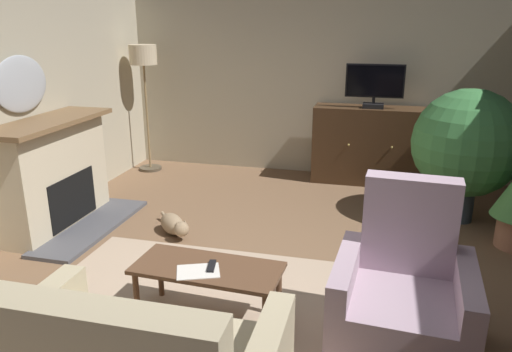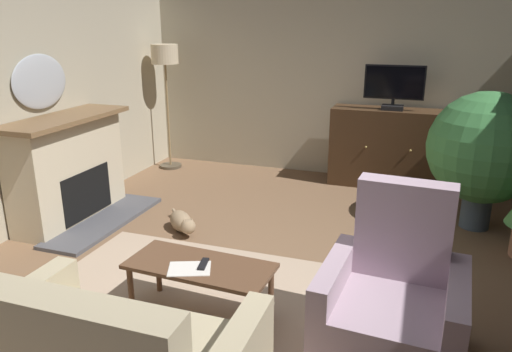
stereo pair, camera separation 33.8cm
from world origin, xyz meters
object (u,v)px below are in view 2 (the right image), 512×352
Objects in this scene: television at (394,86)px; cat at (182,222)px; coffee_table at (200,271)px; folded_newspaper at (189,269)px; wall_mirror_oval at (40,82)px; tv_cabinet at (389,150)px; potted_plant_on_hearth_side at (485,149)px; armchair_near_window at (392,307)px; fireplace at (70,171)px; floor_lamp at (165,67)px; tv_remote at (203,264)px.

television reaches higher than cat.
folded_newspaper is (-0.04, -0.09, 0.06)m from coffee_table.
wall_mirror_oval is 2.97m from coffee_table.
cat is (-1.92, -2.29, -0.39)m from tv_cabinet.
cat is (-0.86, 1.36, -0.28)m from coffee_table.
coffee_table is 3.29m from potted_plant_on_hearth_side.
tv_cabinet is at bearing 131.96° from potted_plant_on_hearth_side.
tv_cabinet is at bearing 51.83° from folded_newspaper.
wall_mirror_oval is 0.71× the size of coffee_table.
wall_mirror_oval reaches higher than cat.
potted_plant_on_hearth_side is at bearing 73.99° from armchair_near_window.
floor_lamp is (0.04, 2.17, 0.95)m from fireplace.
tv_remote is (2.21, -1.30, -0.11)m from fireplace.
wall_mirror_oval is 2.61× the size of folded_newspaper.
fireplace is 2.57m from tv_remote.
wall_mirror_oval is 0.53× the size of potted_plant_on_hearth_side.
folded_newspaper is at bearing -60.37° from cat.
folded_newspaper reaches higher than coffee_table.
wall_mirror_oval reaches higher than tv_cabinet.
fireplace is 0.88× the size of floor_lamp.
fireplace reaches higher than cat.
cat is at bearing -130.69° from television.
television is 4.41× the size of tv_remote.
television is at bearing 49.31° from cat.
potted_plant_on_hearth_side is at bearing 50.34° from coffee_table.
tv_cabinet is at bearing 94.95° from armchair_near_window.
tv_cabinet reaches higher than folded_newspaper.
cat is at bearing -158.66° from potted_plant_on_hearth_side.
folded_newspaper is (-1.09, -3.68, -0.90)m from television.
television is at bearing 35.46° from fireplace.
tv_cabinet is 3.01m from cat.
tv_remote is at bearing -17.76° from coffee_table.
armchair_near_window reaches higher than cat.
fireplace is 1.46× the size of coffee_table.
folded_newspaper is 1.70m from cat.
television is 3.20m from floor_lamp.
folded_newspaper is 0.16× the size of floor_lamp.
fireplace reaches higher than folded_newspaper.
folded_newspaper is 0.27× the size of armchair_near_window.
tv_cabinet is (3.48, 2.36, -1.03)m from wall_mirror_oval.
television is at bearing -90.00° from tv_cabinet.
wall_mirror_oval is 0.43× the size of floor_lamp.
potted_plant_on_hearth_side reaches higher than armchair_near_window.
tv_remote is 0.09× the size of floor_lamp.
tv_cabinet is 1.40× the size of coffee_table.
television is (3.48, 2.30, -0.18)m from wall_mirror_oval.
armchair_near_window reaches higher than coffee_table.
folded_newspaper is at bearing -129.15° from potted_plant_on_hearth_side.
folded_newspaper is (-0.07, -0.08, -0.01)m from tv_remote.
tv_remote is at bearing -129.05° from potted_plant_on_hearth_side.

